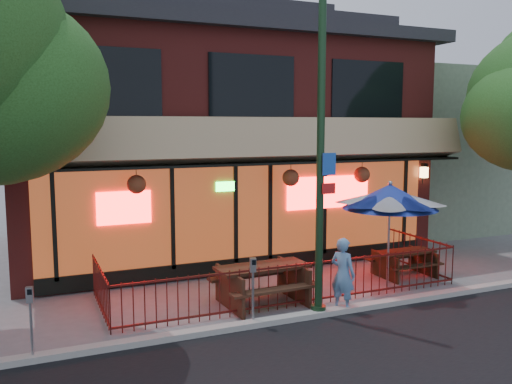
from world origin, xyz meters
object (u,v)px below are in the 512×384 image
street_light (320,166)px  picnic_table_right (404,259)px  pedestrian (343,274)px  picnic_table_left (263,279)px  parking_meter_far (30,311)px  parking_meter_near (253,280)px  patio_umbrella (390,197)px

street_light → picnic_table_right: bearing=25.2°
pedestrian → picnic_table_left: bearing=28.6°
street_light → parking_meter_far: bearing=-179.2°
parking_meter_far → picnic_table_left: bearing=13.8°
parking_meter_near → pedestrian: bearing=1.4°
picnic_table_right → pedestrian: size_ratio=1.01×
street_light → patio_umbrella: (2.59, 1.10, -0.90)m
street_light → picnic_table_right: 4.77m
patio_umbrella → pedestrian: bearing=-152.0°
patio_umbrella → parking_meter_far: size_ratio=2.02×
street_light → pedestrian: (0.62, 0.05, -2.35)m
picnic_table_right → patio_umbrella: (-0.96, -0.57, 1.80)m
street_light → parking_meter_far: street_light is taller
parking_meter_near → parking_meter_far: parking_meter_near is taller
picnic_table_right → patio_umbrella: 2.12m
street_light → pedestrian: 2.43m
picnic_table_left → street_light: bearing=-54.0°
street_light → parking_meter_near: (-1.50, 0.00, -2.22)m
picnic_table_left → patio_umbrella: bearing=0.0°
picnic_table_left → patio_umbrella: (3.40, 0.00, 1.67)m
picnic_table_right → parking_meter_near: (-5.06, -1.67, 0.48)m
pedestrian → parking_meter_far: (-6.21, -0.13, 0.08)m
street_light → patio_umbrella: bearing=23.0°
picnic_table_right → pedestrian: pedestrian is taller
picnic_table_left → picnic_table_right: (4.36, 0.57, -0.13)m
picnic_table_left → pedestrian: pedestrian is taller
picnic_table_right → parking_meter_far: (-9.15, -1.75, 0.43)m
street_light → picnic_table_left: 2.91m
picnic_table_left → parking_meter_near: (-0.70, -1.10, 0.35)m
parking_meter_far → picnic_table_right: bearing=10.9°
pedestrian → parking_meter_far: bearing=66.2°
patio_umbrella → parking_meter_far: 8.38m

